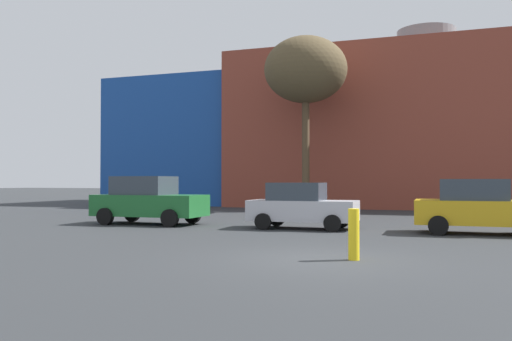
{
  "coord_description": "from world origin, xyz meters",
  "views": [
    {
      "loc": [
        2.54,
        -11.53,
        1.7
      ],
      "look_at": [
        -4.04,
        7.35,
        2.11
      ],
      "focal_mm": 37.52,
      "sensor_mm": 36.0,
      "label": 1
    }
  ],
  "objects_px": {
    "bare_tree_0": "(306,71)",
    "bollard_yellow_0": "(354,234)",
    "parked_car_0": "(148,200)",
    "parked_car_2": "(479,207)",
    "parked_car_1": "(301,206)"
  },
  "relations": [
    {
      "from": "parked_car_0",
      "to": "bare_tree_0",
      "type": "bearing_deg",
      "value": 70.32
    },
    {
      "from": "parked_car_0",
      "to": "parked_car_2",
      "type": "distance_m",
      "value": 12.16
    },
    {
      "from": "parked_car_2",
      "to": "bare_tree_0",
      "type": "xyz_separation_m",
      "value": [
        -8.36,
        10.61,
        7.05
      ]
    },
    {
      "from": "parked_car_2",
      "to": "bare_tree_0",
      "type": "height_order",
      "value": "bare_tree_0"
    },
    {
      "from": "parked_car_0",
      "to": "parked_car_1",
      "type": "relative_size",
      "value": 1.15
    },
    {
      "from": "parked_car_1",
      "to": "bare_tree_0",
      "type": "distance_m",
      "value": 13.01
    },
    {
      "from": "parked_car_2",
      "to": "bollard_yellow_0",
      "type": "relative_size",
      "value": 3.69
    },
    {
      "from": "bollard_yellow_0",
      "to": "parked_car_2",
      "type": "bearing_deg",
      "value": 67.26
    },
    {
      "from": "parked_car_0",
      "to": "parked_car_2",
      "type": "height_order",
      "value": "parked_car_0"
    },
    {
      "from": "parked_car_1",
      "to": "parked_car_2",
      "type": "xyz_separation_m",
      "value": [
        5.9,
        0.0,
        0.06
      ]
    },
    {
      "from": "parked_car_1",
      "to": "bare_tree_0",
      "type": "bearing_deg",
      "value": 103.05
    },
    {
      "from": "bare_tree_0",
      "to": "bollard_yellow_0",
      "type": "bearing_deg",
      "value": -72.9
    },
    {
      "from": "parked_car_0",
      "to": "bare_tree_0",
      "type": "relative_size",
      "value": 0.44
    },
    {
      "from": "bare_tree_0",
      "to": "bollard_yellow_0",
      "type": "height_order",
      "value": "bare_tree_0"
    },
    {
      "from": "parked_car_0",
      "to": "bollard_yellow_0",
      "type": "bearing_deg",
      "value": -37.26
    }
  ]
}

